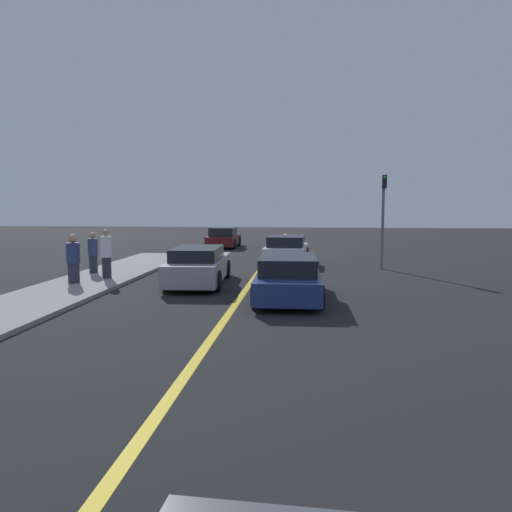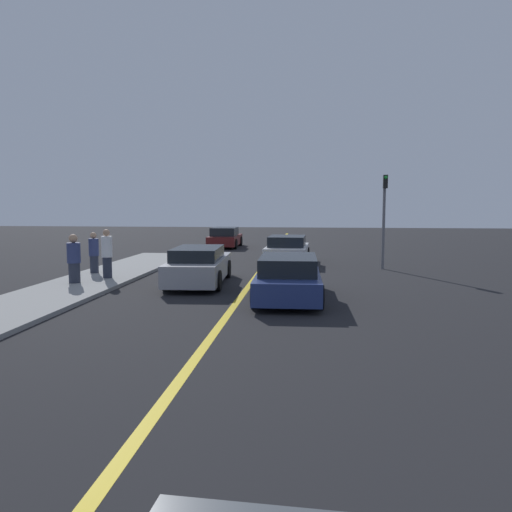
{
  "view_description": "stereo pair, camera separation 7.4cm",
  "coord_description": "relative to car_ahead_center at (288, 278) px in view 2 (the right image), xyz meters",
  "views": [
    {
      "loc": [
        1.91,
        1.41,
        2.75
      ],
      "look_at": [
        0.46,
        15.79,
        1.23
      ],
      "focal_mm": 35.0,
      "sensor_mm": 36.0,
      "label": 1
    },
    {
      "loc": [
        1.98,
        1.41,
        2.75
      ],
      "look_at": [
        0.46,
        15.79,
        1.23
      ],
      "focal_mm": 35.0,
      "sensor_mm": 36.0,
      "label": 2
    }
  ],
  "objects": [
    {
      "name": "road_center_line",
      "position": [
        -1.41,
        2.26,
        -0.61
      ],
      "size": [
        0.2,
        60.0,
        0.01
      ],
      "color": "gold",
      "rests_on": "ground_plane"
    },
    {
      "name": "pedestrian_mid_group",
      "position": [
        -7.21,
        1.45,
        0.3
      ],
      "size": [
        0.44,
        0.44,
        1.63
      ],
      "color": "#282D3D",
      "rests_on": "sidewalk_left"
    },
    {
      "name": "pedestrian_by_sign",
      "position": [
        -7.57,
        3.81,
        0.28
      ],
      "size": [
        0.37,
        0.37,
        1.56
      ],
      "color": "#282D3D",
      "rests_on": "sidewalk_left"
    },
    {
      "name": "sidewalk_left",
      "position": [
        -6.95,
        -2.05,
        -0.55
      ],
      "size": [
        2.68,
        27.38,
        0.12
      ],
      "color": "gray",
      "rests_on": "ground_plane"
    },
    {
      "name": "traffic_light",
      "position": [
        3.7,
        7.03,
        1.81
      ],
      "size": [
        0.18,
        0.4,
        3.94
      ],
      "color": "slate",
      "rests_on": "ground_plane"
    },
    {
      "name": "pedestrian_far_standing",
      "position": [
        -6.55,
        2.62,
        0.37
      ],
      "size": [
        0.37,
        0.37,
        1.73
      ],
      "color": "#282D3D",
      "rests_on": "sidewalk_left"
    },
    {
      "name": "car_ahead_center",
      "position": [
        0.0,
        0.0,
        0.0
      ],
      "size": [
        1.99,
        4.64,
        1.26
      ],
      "rotation": [
        0.0,
        0.0,
        0.02
      ],
      "color": "navy",
      "rests_on": "ground_plane"
    },
    {
      "name": "car_far_distant",
      "position": [
        -3.16,
        2.35,
        0.02
      ],
      "size": [
        2.03,
        4.77,
        1.29
      ],
      "rotation": [
        0.0,
        0.0,
        0.05
      ],
      "color": "#9E9EA3",
      "rests_on": "ground_plane"
    },
    {
      "name": "car_parked_left_lot",
      "position": [
        -0.41,
        8.62,
        0.01
      ],
      "size": [
        2.06,
        4.01,
        1.29
      ],
      "rotation": [
        0.0,
        0.0,
        -0.04
      ],
      "color": "silver",
      "rests_on": "ground_plane"
    },
    {
      "name": "car_oncoming_far",
      "position": [
        -4.71,
        16.83,
        -0.01
      ],
      "size": [
        1.88,
        3.99,
        1.27
      ],
      "rotation": [
        0.0,
        0.0,
        0.01
      ],
      "color": "maroon",
      "rests_on": "ground_plane"
    }
  ]
}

